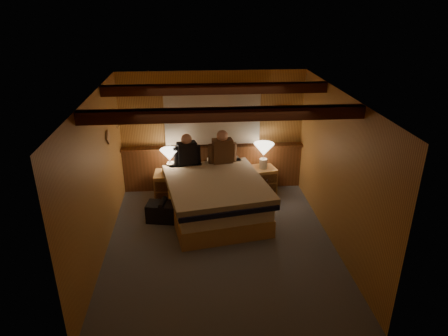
{
  "coord_description": "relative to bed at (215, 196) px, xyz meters",
  "views": [
    {
      "loc": [
        -0.39,
        -5.43,
        3.67
      ],
      "look_at": [
        0.09,
        0.4,
        1.14
      ],
      "focal_mm": 32.0,
      "sensor_mm": 36.0,
      "label": 1
    }
  ],
  "objects": [
    {
      "name": "lamp_right",
      "position": [
        1.01,
        0.81,
        0.52
      ],
      "size": [
        0.39,
        0.39,
        0.52
      ],
      "color": "white",
      "rests_on": "nightstand_right"
    },
    {
      "name": "person_left",
      "position": [
        -0.48,
        0.7,
        0.59
      ],
      "size": [
        0.51,
        0.29,
        0.63
      ],
      "rotation": [
        0.0,
        0.0,
        0.25
      ],
      "color": "black",
      "rests_on": "bed"
    },
    {
      "name": "wainscot",
      "position": [
        0.03,
        1.11,
        0.11
      ],
      "size": [
        3.6,
        0.23,
        0.94
      ],
      "color": "brown",
      "rests_on": "wall_back"
    },
    {
      "name": "wall_back",
      "position": [
        0.03,
        1.17,
        0.82
      ],
      "size": [
        3.6,
        0.0,
        3.6
      ],
      "primitive_type": "plane",
      "rotation": [
        1.57,
        0.0,
        0.0
      ],
      "color": "#C39546",
      "rests_on": "floor"
    },
    {
      "name": "wall_left",
      "position": [
        -1.77,
        -0.93,
        0.82
      ],
      "size": [
        0.0,
        4.2,
        4.2
      ],
      "primitive_type": "plane",
      "rotation": [
        1.57,
        0.0,
        1.57
      ],
      "color": "#C39546",
      "rests_on": "floor"
    },
    {
      "name": "lamp_left",
      "position": [
        -0.81,
        0.68,
        0.52
      ],
      "size": [
        0.35,
        0.35,
        0.46
      ],
      "color": "white",
      "rests_on": "nightstand_left"
    },
    {
      "name": "floor",
      "position": [
        0.03,
        -0.93,
        -0.38
      ],
      "size": [
        4.2,
        4.2,
        0.0
      ],
      "primitive_type": "plane",
      "color": "#4E535D",
      "rests_on": "ground"
    },
    {
      "name": "coat_rail",
      "position": [
        -1.69,
        0.65,
        1.29
      ],
      "size": [
        0.05,
        0.55,
        0.24
      ],
      "color": "white",
      "rests_on": "wall_left"
    },
    {
      "name": "nightstand_left",
      "position": [
        -0.85,
        0.63,
        -0.09
      ],
      "size": [
        0.54,
        0.49,
        0.58
      ],
      "rotation": [
        0.0,
        0.0,
        -0.04
      ],
      "color": "tan",
      "rests_on": "floor"
    },
    {
      "name": "duffel_bag",
      "position": [
        -0.92,
        -0.13,
        -0.2
      ],
      "size": [
        0.61,
        0.43,
        0.4
      ],
      "rotation": [
        0.0,
        0.0,
        -0.18
      ],
      "color": "black",
      "rests_on": "floor"
    },
    {
      "name": "ceiling_beams",
      "position": [
        0.03,
        -0.78,
        1.93
      ],
      "size": [
        3.6,
        1.65,
        0.16
      ],
      "color": "#441E11",
      "rests_on": "ceiling"
    },
    {
      "name": "framed_print",
      "position": [
        1.38,
        1.15,
        1.17
      ],
      "size": [
        0.3,
        0.04,
        0.25
      ],
      "color": "#AE7F57",
      "rests_on": "wall_back"
    },
    {
      "name": "wall_front",
      "position": [
        0.03,
        -3.03,
        0.82
      ],
      "size": [
        3.6,
        0.0,
        3.6
      ],
      "primitive_type": "plane",
      "rotation": [
        -1.57,
        0.0,
        0.0
      ],
      "color": "#C39546",
      "rests_on": "floor"
    },
    {
      "name": "bed",
      "position": [
        0.0,
        0.0,
        0.0
      ],
      "size": [
        1.95,
        2.36,
        0.72
      ],
      "rotation": [
        0.0,
        0.0,
        0.17
      ],
      "color": "tan",
      "rests_on": "floor"
    },
    {
      "name": "ceiling",
      "position": [
        0.03,
        -0.93,
        2.02
      ],
      "size": [
        4.2,
        4.2,
        0.0
      ],
      "primitive_type": "plane",
      "rotation": [
        3.14,
        0.0,
        0.0
      ],
      "color": "tan",
      "rests_on": "wall_back"
    },
    {
      "name": "wall_right",
      "position": [
        1.83,
        -0.93,
        0.82
      ],
      "size": [
        0.0,
        4.2,
        4.2
      ],
      "primitive_type": "plane",
      "rotation": [
        1.57,
        0.0,
        -1.57
      ],
      "color": "#C39546",
      "rests_on": "floor"
    },
    {
      "name": "person_right",
      "position": [
        0.2,
        0.74,
        0.61
      ],
      "size": [
        0.55,
        0.26,
        0.67
      ],
      "rotation": [
        0.0,
        0.0,
        0.13
      ],
      "color": "#513520",
      "rests_on": "bed"
    },
    {
      "name": "nightstand_right",
      "position": [
        1.01,
        0.83,
        -0.11
      ],
      "size": [
        0.57,
        0.53,
        0.54
      ],
      "rotation": [
        0.0,
        0.0,
        0.21
      ],
      "color": "tan",
      "rests_on": "floor"
    },
    {
      "name": "curtain_window",
      "position": [
        0.03,
        1.1,
        1.15
      ],
      "size": [
        2.18,
        0.09,
        1.11
      ],
      "color": "#441E11",
      "rests_on": "wall_back"
    }
  ]
}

